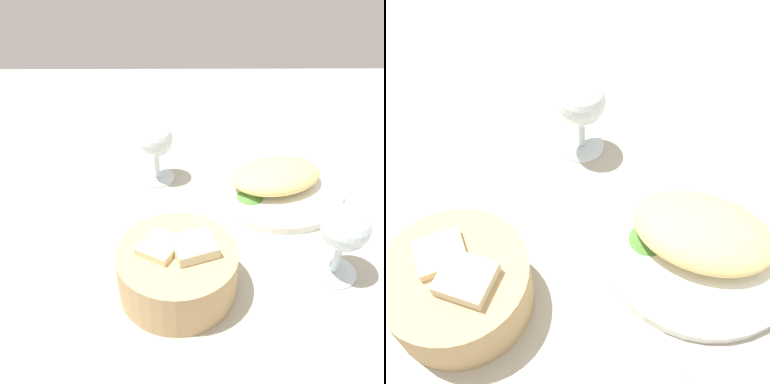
{
  "view_description": "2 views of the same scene",
  "coord_description": "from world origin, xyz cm",
  "views": [
    {
      "loc": [
        2.54,
        58.56,
        43.59
      ],
      "look_at": [
        2.19,
        4.49,
        4.52
      ],
      "focal_mm": 37.48,
      "sensor_mm": 36.0,
      "label": 1
    },
    {
      "loc": [
        -20.51,
        31.13,
        50.41
      ],
      "look_at": [
        1.75,
        3.28,
        4.47
      ],
      "focal_mm": 44.05,
      "sensor_mm": 36.0,
      "label": 2
    }
  ],
  "objects": [
    {
      "name": "ground_plane",
      "position": [
        0.0,
        0.0,
        -1.0
      ],
      "size": [
        140.0,
        140.0,
        2.0
      ],
      "primitive_type": "cube",
      "color": "#ABA894"
    },
    {
      "name": "plate",
      "position": [
        -13.13,
        -1.91,
        0.7
      ],
      "size": [
        24.42,
        24.42,
        1.4
      ],
      "primitive_type": "cylinder",
      "color": "white",
      "rests_on": "ground_plane"
    },
    {
      "name": "omelette",
      "position": [
        -13.13,
        -1.91,
        3.54
      ],
      "size": [
        19.66,
        16.14,
        4.27
      ],
      "primitive_type": "ellipsoid",
      "rotation": [
        0.0,
        0.0,
        0.33
      ],
      "color": "#E7C773",
      "rests_on": "plate"
    },
    {
      "name": "lettuce_garnish",
      "position": [
        -8.05,
        1.87,
        2.09
      ],
      "size": [
        4.71,
        4.71,
        1.37
      ],
      "primitive_type": "cone",
      "color": "#488032",
      "rests_on": "plate"
    },
    {
      "name": "bread_basket",
      "position": [
        4.23,
        21.01,
        3.77
      ],
      "size": [
        16.08,
        16.08,
        8.49
      ],
      "color": "tan",
      "rests_on": "ground_plane"
    },
    {
      "name": "wine_glass_near",
      "position": [
        8.82,
        -6.38,
        7.79
      ],
      "size": [
        6.59,
        6.59,
        11.83
      ],
      "color": "silver",
      "rests_on": "ground_plane"
    },
    {
      "name": "wine_glass_far",
      "position": [
        -18.19,
        18.3,
        7.82
      ],
      "size": [
        6.61,
        6.61,
        11.87
      ],
      "color": "silver",
      "rests_on": "ground_plane"
    }
  ]
}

